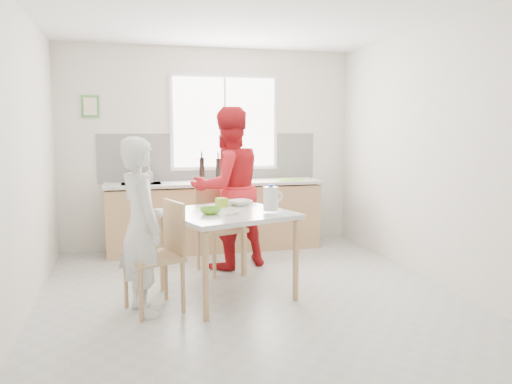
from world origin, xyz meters
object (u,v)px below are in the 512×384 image
Objects in this scene: bowl_green at (211,211)px; bowl_white at (240,203)px; chair_far at (218,223)px; wine_bottle_a at (202,169)px; person_white at (141,226)px; person_red at (228,188)px; chair_left at (161,251)px; dining_table at (227,220)px; wine_bottle_b at (218,169)px; milk_jug at (271,198)px.

bowl_white is (0.38, 0.44, -0.00)m from bowl_green.
chair_far is 5.04× the size of bowl_green.
chair_far is 1.20m from wine_bottle_a.
person_red is (1.03, 1.26, 0.16)m from person_white.
chair_left is 4.97× the size of bowl_green.
bowl_white reaches higher than dining_table.
person_white is at bearing -116.09° from wine_bottle_b.
dining_table is at bearing 32.06° from bowl_green.
bowl_white is at bearing -84.88° from wine_bottle_a.
person_red reaches higher than bowl_white.
milk_jug is at bearing 74.29° from chair_left.
bowl_white is at bearing 57.83° from dining_table.
chair_far is 0.64× the size of person_white.
person_white is 6.75× the size of bowl_white.
bowl_white is 0.92× the size of milk_jug.
bowl_green is at bearing 84.00° from chair_left.
milk_jug is (0.57, -0.06, 0.10)m from bowl_green.
person_red is at bearing -93.98° from wine_bottle_b.
dining_table is at bearing -122.17° from bowl_white.
wine_bottle_b is at bearing -44.11° from person_white.
wine_bottle_b is (0.08, 1.64, 0.21)m from bowl_white.
person_red is at bearing 80.65° from milk_jug.
bowl_green is 2.10m from wine_bottle_a.
bowl_white is 1.65m from wine_bottle_a.
wine_bottle_b is at bearing 81.80° from dining_table.
milk_jug is 2.16m from wine_bottle_a.
bowl_green is at bearing -102.43° from wine_bottle_b.
dining_table is 0.48m from milk_jug.
person_red reaches higher than chair_far.
person_red is at bearing 70.57° from bowl_green.
milk_jug is at bearing -91.37° from chair_far.
wine_bottle_b is (0.28, 1.97, 0.32)m from dining_table.
dining_table is at bearing -90.00° from person_white.
chair_far is at bearing -55.56° from person_white.
person_red is at bearing 89.25° from bowl_white.
wine_bottle_a reaches higher than dining_table.
chair_far is at bearing 75.88° from bowl_green.
person_red is 1.18m from milk_jug.
bowl_white is at bearing 71.22° from person_red.
chair_far is 0.66m from bowl_white.
person_white is 4.86× the size of wine_bottle_a.
bowl_white is at bearing -94.97° from chair_far.
dining_table is 5.91× the size of bowl_white.
dining_table is 0.87× the size of person_white.
bowl_white is (0.13, -0.56, 0.31)m from chair_far.
person_white is 5.18× the size of wine_bottle_b.
dining_table is 1.99m from wine_bottle_a.
person_red reaches higher than wine_bottle_a.
chair_left is 0.52× the size of person_red.
chair_left is at bearing -147.61° from bowl_white.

